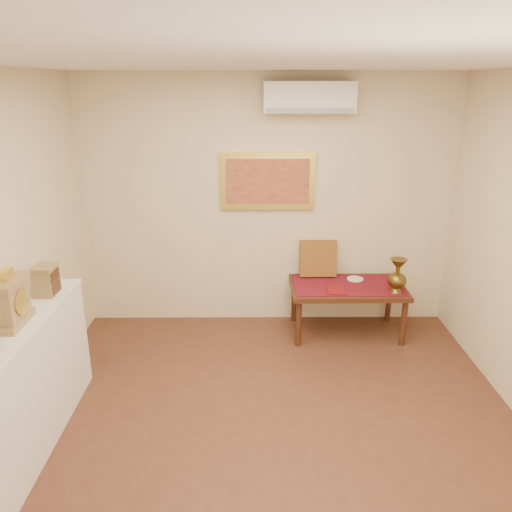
{
  "coord_description": "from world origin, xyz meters",
  "views": [
    {
      "loc": [
        -0.16,
        -3.01,
        2.57
      ],
      "look_at": [
        -0.13,
        1.15,
        1.14
      ],
      "focal_mm": 35.0,
      "sensor_mm": 36.0,
      "label": 1
    }
  ],
  "objects_px": {
    "wooden_chest": "(46,280)",
    "brass_urn_tall": "(398,272)",
    "display_ledge": "(17,396)",
    "low_table": "(347,291)",
    "mantel_clock": "(11,302)"
  },
  "relations": [
    {
      "from": "wooden_chest",
      "to": "brass_urn_tall",
      "type": "bearing_deg",
      "value": 18.12
    },
    {
      "from": "brass_urn_tall",
      "to": "display_ledge",
      "type": "xyz_separation_m",
      "value": [
        -3.14,
        -1.69,
        -0.28
      ]
    },
    {
      "from": "low_table",
      "to": "display_ledge",
      "type": "bearing_deg",
      "value": -144.9
    },
    {
      "from": "wooden_chest",
      "to": "low_table",
      "type": "xyz_separation_m",
      "value": [
        2.65,
        1.2,
        -0.62
      ]
    },
    {
      "from": "wooden_chest",
      "to": "mantel_clock",
      "type": "bearing_deg",
      "value": -93.01
    },
    {
      "from": "brass_urn_tall",
      "to": "display_ledge",
      "type": "bearing_deg",
      "value": -151.62
    },
    {
      "from": "brass_urn_tall",
      "to": "wooden_chest",
      "type": "xyz_separation_m",
      "value": [
        -3.11,
        -1.02,
        0.33
      ]
    },
    {
      "from": "brass_urn_tall",
      "to": "display_ledge",
      "type": "relative_size",
      "value": 0.21
    },
    {
      "from": "mantel_clock",
      "to": "display_ledge",
      "type": "bearing_deg",
      "value": -88.65
    },
    {
      "from": "brass_urn_tall",
      "to": "mantel_clock",
      "type": "bearing_deg",
      "value": -153.73
    },
    {
      "from": "brass_urn_tall",
      "to": "wooden_chest",
      "type": "relative_size",
      "value": 1.76
    },
    {
      "from": "mantel_clock",
      "to": "wooden_chest",
      "type": "xyz_separation_m",
      "value": [
        0.03,
        0.53,
        -0.05
      ]
    },
    {
      "from": "mantel_clock",
      "to": "low_table",
      "type": "xyz_separation_m",
      "value": [
        2.68,
        1.73,
        -0.67
      ]
    },
    {
      "from": "wooden_chest",
      "to": "low_table",
      "type": "bearing_deg",
      "value": 24.42
    },
    {
      "from": "display_ledge",
      "to": "wooden_chest",
      "type": "height_order",
      "value": "wooden_chest"
    }
  ]
}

